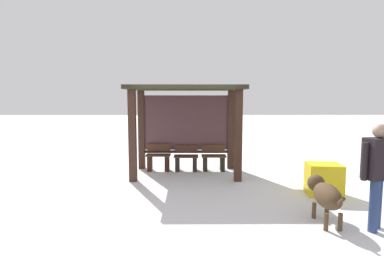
% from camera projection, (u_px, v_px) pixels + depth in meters
% --- Properties ---
extents(ground_plane, '(60.00, 60.00, 0.00)m').
position_uv_depth(ground_plane, '(186.00, 174.00, 8.26)').
color(ground_plane, white).
extents(bus_shelter, '(3.08, 1.81, 2.43)m').
position_uv_depth(bus_shelter, '(186.00, 109.00, 8.27)').
color(bus_shelter, '#3B241A').
rests_on(bus_shelter, ground).
extents(bench_left_inside, '(0.70, 0.36, 0.76)m').
position_uv_depth(bench_left_inside, '(159.00, 160.00, 8.64)').
color(bench_left_inside, '#4E2D20').
rests_on(bench_left_inside, ground).
extents(bench_center_inside, '(0.70, 0.42, 0.72)m').
position_uv_depth(bench_center_inside, '(186.00, 161.00, 8.65)').
color(bench_center_inside, '#4B2D23').
rests_on(bench_center_inside, ground).
extents(bench_right_inside, '(0.70, 0.36, 0.73)m').
position_uv_depth(bench_right_inside, '(214.00, 160.00, 8.65)').
color(bench_right_inside, '#4E3120').
rests_on(bench_right_inside, ground).
extents(person_walking, '(0.62, 0.36, 1.71)m').
position_uv_depth(person_walking, '(378.00, 168.00, 4.67)').
color(person_walking, '#262025').
rests_on(person_walking, ground).
extents(dog, '(0.38, 1.21, 0.72)m').
position_uv_depth(dog, '(325.00, 194.00, 5.01)').
color(dog, '#4F3A25').
rests_on(dog, ground).
extents(grit_bin, '(0.76, 0.64, 0.68)m').
position_uv_depth(grit_bin, '(324.00, 179.00, 6.46)').
color(grit_bin, yellow).
rests_on(grit_bin, ground).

